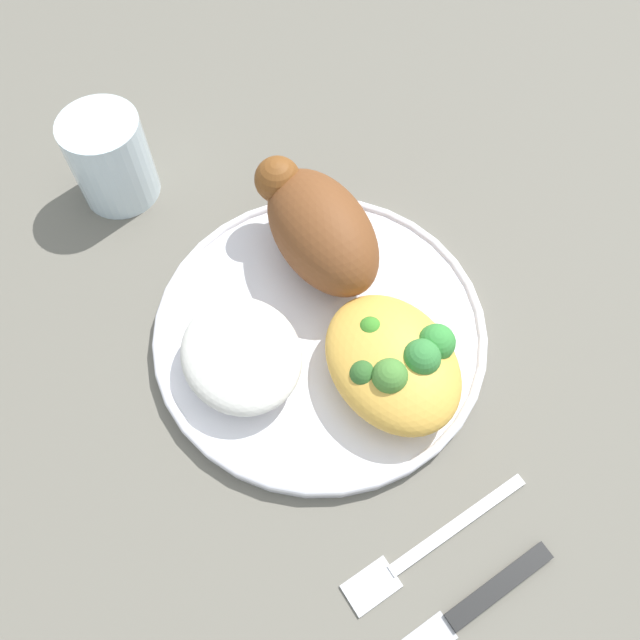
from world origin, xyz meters
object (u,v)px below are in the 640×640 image
Objects in this scene: fork at (428,546)px; water_glass at (111,159)px; plate at (320,330)px; rice_pile at (240,353)px; mac_cheese_with_broccoli at (395,361)px; roasted_chicken at (319,227)px; knife at (451,622)px.

fork is 1.84× the size of water_glass.
fork is at bearing 175.08° from plate.
plate is 2.66× the size of rice_pile.
water_glass is at bearing 21.71° from mac_cheese_with_broccoli.
fork is 0.39m from water_glass.
roasted_chicken is 1.65× the size of water_glass.
mac_cheese_with_broccoli is at bearing -18.99° from knife.
mac_cheese_with_broccoli is 0.79× the size of fork.
water_glass is (0.38, 0.07, 0.04)m from fork.
rice_pile is at bearing 121.04° from roasted_chicken.
plate reaches higher than knife.
rice_pile is at bearing -175.25° from water_glass.
plate is 0.07m from rice_pile.
water_glass reaches higher than mac_cheese_with_broccoli.
water_glass is (0.42, 0.05, 0.04)m from knife.
roasted_chicken reaches higher than water_glass.
plate is 0.07m from mac_cheese_with_broccoli.
rice_pile is (-0.06, 0.10, -0.02)m from roasted_chicken.
rice_pile is at bearing 9.52° from knife.
knife is 2.45× the size of water_glass.
fork is at bearing -15.84° from knife.
rice_pile is at bearing 55.75° from mac_cheese_with_broccoli.
fork is 0.05m from knife.
roasted_chicken is 0.67× the size of knife.
roasted_chicken is 0.90× the size of fork.
plate reaches higher than fork.
plate is 0.17m from fork.
mac_cheese_with_broccoli is 0.12m from fork.
roasted_chicken reaches higher than plate.
plate is 3.24× the size of water_glass.
mac_cheese_with_broccoli reaches higher than fork.
roasted_chicken is 1.35× the size of rice_pile.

